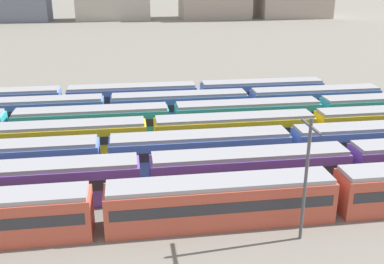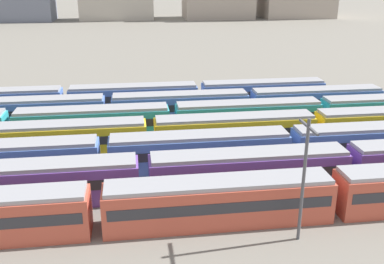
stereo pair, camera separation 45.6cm
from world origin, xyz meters
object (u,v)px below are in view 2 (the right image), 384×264
Objects in this scene: train_track_4 at (172,119)px; train_track_2 at (104,156)px; train_track_5 at (108,109)px; train_track_3 at (235,131)px; train_track_1 at (348,165)px; train_track_0 at (333,194)px; catenary_pole_0 at (304,175)px; train_track_6 at (134,98)px.

train_track_2 is at bearing -126.45° from train_track_4.
train_track_4 is at bearing -33.37° from train_track_5.
train_track_5 is at bearing 144.23° from train_track_3.
train_track_1 is 1.20× the size of train_track_3.
catenary_pole_0 reaches higher than train_track_0.
train_track_0 is at bearing -63.31° from train_track_6.
train_track_2 is at bearing 151.10° from train_track_0.
catenary_pole_0 is at bearing -73.26° from train_track_4.
train_track_2 is 20.34m from catenary_pole_0.
train_track_1 is at bearing -46.25° from train_track_4.
train_track_5 is (-14.43, 10.40, 0.00)m from train_track_3.
train_track_0 and train_track_2 have the same top height.
train_track_5 is 6.20m from train_track_6.
train_track_6 is (3.37, 5.20, -0.00)m from train_track_5.
train_track_1 is at bearing -51.10° from train_track_3.
catenary_pole_0 reaches higher than train_track_5.
train_track_4 and train_track_5 have the same top height.
train_track_1 is (3.78, 5.20, 0.00)m from train_track_0.
train_track_0 is at bearing -53.77° from train_track_5.
train_track_0 and train_track_4 have the same top height.
catenary_pole_0 is (7.18, -23.87, 3.38)m from train_track_4.
train_track_1 is 32.48m from train_track_6.
train_track_4 and train_track_6 have the same top height.
train_track_2 is at bearing -159.92° from train_track_3.
train_track_3 is at bearing -54.65° from train_track_6.
train_track_2 and train_track_4 have the same top height.
catenary_pole_0 reaches higher than train_track_4.
train_track_4 is 1.34× the size of train_track_6.
train_track_2 is at bearing 167.05° from train_track_1.
train_track_2 is at bearing 137.82° from catenary_pole_0.
train_track_1 is 30.88m from train_track_5.
train_track_0 is 34.92m from train_track_6.
catenary_pole_0 reaches higher than train_track_3.
train_track_0 is at bearing 37.61° from catenary_pole_0.
train_track_0 is at bearing -125.99° from train_track_1.
train_track_6 is (-19.46, 26.00, -0.00)m from train_track_1.
train_track_4 is 11.34m from train_track_6.
train_track_1 and train_track_2 have the same top height.
train_track_1 and train_track_6 have the same top height.
catenary_pole_0 is at bearing -62.59° from train_track_5.
train_track_6 is at bearing 108.86° from catenary_pole_0.
train_track_3 is 17.79m from train_track_5.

